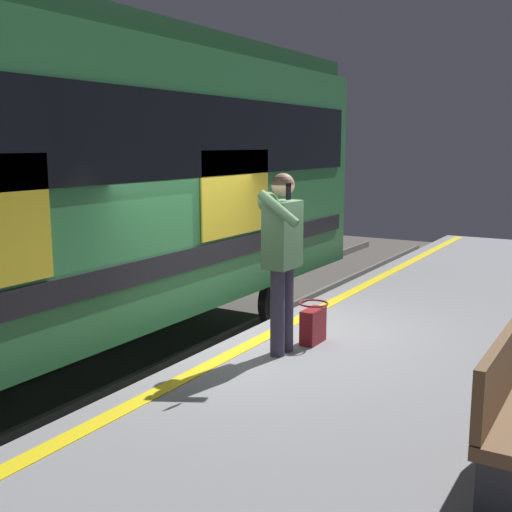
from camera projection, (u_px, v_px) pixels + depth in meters
ground_plane at (241, 408)px, 7.03m from camera, size 26.21×26.21×0.00m
platform at (448, 415)px, 5.83m from camera, size 17.47×4.49×0.86m
safety_line at (265, 337)px, 6.73m from camera, size 17.12×0.16×0.01m
track_rail_near at (141, 377)px, 7.74m from camera, size 22.71×0.08×0.16m
track_rail_far at (59, 357)px, 8.46m from camera, size 22.71×0.08×0.16m
train_carriage at (29, 175)px, 6.90m from camera, size 10.39×3.04×4.01m
passenger at (282, 249)px, 6.06m from camera, size 0.57×0.55×1.75m
handbag at (313, 324)px, 6.51m from camera, size 0.34×0.31×0.43m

